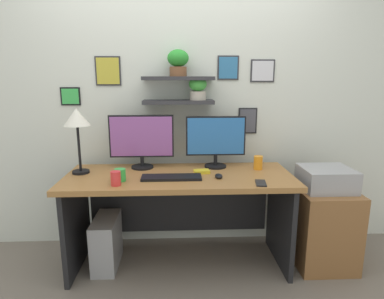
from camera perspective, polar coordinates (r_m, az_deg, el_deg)
The scene contains 16 objects.
ground_plane at distance 2.80m, azimuth -2.12°, elevation -19.34°, with size 8.00×8.00×0.00m, color #70665B.
back_wall_assembly at distance 2.81m, azimuth -2.39°, elevation 10.03°, with size 4.40×0.24×2.70m.
desk at distance 2.60m, azimuth -2.23°, elevation -8.45°, with size 1.74×0.68×0.75m.
monitor_left at distance 2.66m, azimuth -8.88°, elevation 1.75°, with size 0.52×0.18×0.44m.
monitor_right at distance 2.66m, azimuth 4.20°, elevation 1.76°, with size 0.49×0.18×0.42m.
keyboard at distance 2.39m, azimuth -3.64°, elevation -4.93°, with size 0.44×0.14×0.02m, color black.
computer_mouse at distance 2.41m, azimuth 4.73°, elevation -4.68°, with size 0.06×0.09×0.03m, color black.
desk_lamp at distance 2.59m, azimuth -19.62°, elevation 4.70°, with size 0.20×0.20×0.50m.
cell_phone at distance 2.33m, azimuth 12.04°, elevation -5.80°, with size 0.07×0.14×0.01m, color black.
coffee_mug at distance 2.38m, azimuth -12.56°, elevation -4.40°, with size 0.08×0.08×0.09m, color green.
pen_cup at distance 2.29m, azimuth -13.30°, elevation -4.98°, with size 0.07×0.07×0.10m, color red.
scissors_tray at distance 2.53m, azimuth 1.72°, elevation -3.90°, with size 0.12×0.08×0.02m, color yellow.
water_cup at distance 2.67m, azimuth 11.58°, elevation -2.29°, with size 0.07×0.07×0.11m, color orange.
drawer_cabinet at distance 2.86m, azimuth 21.92°, elevation -12.40°, with size 0.44×0.50×0.63m, color brown.
printer at distance 2.73m, azimuth 22.60°, elevation -4.77°, with size 0.38×0.34×0.17m, color #9E9EA3.
computer_tower_left at distance 2.75m, azimuth -14.84°, elevation -15.52°, with size 0.18×0.40×0.40m, color #99999E.
Camera 1 is at (-0.01, -2.38, 1.47)m, focal length 30.25 mm.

